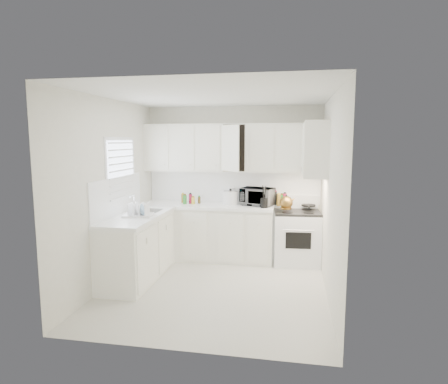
% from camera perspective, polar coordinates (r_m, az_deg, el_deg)
% --- Properties ---
extents(floor, '(3.20, 3.20, 0.00)m').
position_cam_1_polar(floor, '(5.41, -1.35, -14.24)').
color(floor, silver).
rests_on(floor, ground).
extents(ceiling, '(3.20, 3.20, 0.00)m').
position_cam_1_polar(ceiling, '(5.05, -1.45, 14.26)').
color(ceiling, white).
rests_on(ceiling, ground).
extents(wall_back, '(3.00, 0.00, 3.00)m').
position_cam_1_polar(wall_back, '(6.64, 1.37, 1.46)').
color(wall_back, white).
rests_on(wall_back, ground).
extents(wall_front, '(3.00, 0.00, 3.00)m').
position_cam_1_polar(wall_front, '(3.54, -6.61, -4.16)').
color(wall_front, white).
rests_on(wall_front, ground).
extents(wall_left, '(0.00, 3.20, 3.20)m').
position_cam_1_polar(wall_left, '(5.57, -16.70, -0.08)').
color(wall_left, white).
rests_on(wall_left, ground).
extents(wall_right, '(0.00, 3.20, 3.20)m').
position_cam_1_polar(wall_right, '(5.00, 15.71, -0.91)').
color(wall_right, white).
rests_on(wall_right, ground).
extents(window_blinds, '(0.06, 0.96, 1.06)m').
position_cam_1_polar(window_blinds, '(5.85, -15.08, 2.80)').
color(window_blinds, white).
rests_on(window_blinds, wall_left).
extents(lower_cabinets_back, '(2.22, 0.60, 0.90)m').
position_cam_1_polar(lower_cabinets_back, '(6.57, -2.44, -6.15)').
color(lower_cabinets_back, white).
rests_on(lower_cabinets_back, floor).
extents(lower_cabinets_left, '(0.60, 1.60, 0.90)m').
position_cam_1_polar(lower_cabinets_left, '(5.79, -12.79, -8.24)').
color(lower_cabinets_left, white).
rests_on(lower_cabinets_left, floor).
extents(countertop_back, '(2.24, 0.64, 0.05)m').
position_cam_1_polar(countertop_back, '(6.46, -2.48, -2.08)').
color(countertop_back, white).
rests_on(countertop_back, lower_cabinets_back).
extents(countertop_left, '(0.64, 1.62, 0.05)m').
position_cam_1_polar(countertop_left, '(5.68, -12.84, -3.64)').
color(countertop_left, white).
rests_on(countertop_left, lower_cabinets_left).
extents(backsplash_back, '(2.98, 0.02, 0.55)m').
position_cam_1_polar(backsplash_back, '(6.63, 1.36, 0.81)').
color(backsplash_back, white).
rests_on(backsplash_back, wall_back).
extents(backsplash_left, '(0.02, 1.60, 0.55)m').
position_cam_1_polar(backsplash_left, '(5.75, -15.69, -0.56)').
color(backsplash_left, white).
rests_on(backsplash_left, wall_left).
extents(upper_cabinets_back, '(3.00, 0.33, 0.80)m').
position_cam_1_polar(upper_cabinets_back, '(6.45, 1.16, 3.07)').
color(upper_cabinets_back, white).
rests_on(upper_cabinets_back, wall_back).
extents(upper_cabinets_right, '(0.33, 0.90, 0.80)m').
position_cam_1_polar(upper_cabinets_right, '(5.77, 13.39, 2.30)').
color(upper_cabinets_right, white).
rests_on(upper_cabinets_right, wall_right).
extents(sink, '(0.42, 0.38, 0.30)m').
position_cam_1_polar(sink, '(5.97, -11.58, -1.63)').
color(sink, gray).
rests_on(sink, countertop_left).
extents(stove, '(0.77, 0.65, 1.13)m').
position_cam_1_polar(stove, '(6.38, 10.86, -5.64)').
color(stove, white).
rests_on(stove, floor).
extents(tea_kettle, '(0.31, 0.29, 0.24)m').
position_cam_1_polar(tea_kettle, '(6.13, 9.31, -1.43)').
color(tea_kettle, olive).
rests_on(tea_kettle, stove).
extents(frying_pan, '(0.23, 0.39, 0.04)m').
position_cam_1_polar(frying_pan, '(6.47, 12.53, -1.90)').
color(frying_pan, black).
rests_on(frying_pan, stove).
extents(microwave, '(0.59, 0.43, 0.35)m').
position_cam_1_polar(microwave, '(6.37, 5.04, -0.39)').
color(microwave, gray).
rests_on(microwave, countertop_back).
extents(rice_cooker, '(0.29, 0.29, 0.27)m').
position_cam_1_polar(rice_cooker, '(6.44, 0.97, -0.68)').
color(rice_cooker, white).
rests_on(rice_cooker, countertop_back).
extents(paper_towel, '(0.12, 0.12, 0.27)m').
position_cam_1_polar(paper_towel, '(6.59, 1.15, -0.47)').
color(paper_towel, white).
rests_on(paper_towel, countertop_back).
extents(utensil_crock, '(0.15, 0.15, 0.37)m').
position_cam_1_polar(utensil_crock, '(6.13, 6.04, -0.65)').
color(utensil_crock, black).
rests_on(utensil_crock, countertop_back).
extents(dish_rack, '(0.44, 0.35, 0.22)m').
position_cam_1_polar(dish_rack, '(5.56, -12.77, -2.47)').
color(dish_rack, white).
rests_on(dish_rack, countertop_left).
extents(spice_left_0, '(0.06, 0.06, 0.13)m').
position_cam_1_polar(spice_left_0, '(6.68, -6.09, -1.00)').
color(spice_left_0, olive).
rests_on(spice_left_0, countertop_back).
extents(spice_left_1, '(0.06, 0.06, 0.13)m').
position_cam_1_polar(spice_left_1, '(6.58, -5.69, -1.14)').
color(spice_left_1, '#2A802B').
rests_on(spice_left_1, countertop_back).
extents(spice_left_2, '(0.06, 0.06, 0.13)m').
position_cam_1_polar(spice_left_2, '(6.64, -4.85, -1.04)').
color(spice_left_2, '#AE173E').
rests_on(spice_left_2, countertop_back).
extents(spice_left_3, '(0.06, 0.06, 0.13)m').
position_cam_1_polar(spice_left_3, '(6.54, -4.42, -1.17)').
color(spice_left_3, gold).
rests_on(spice_left_3, countertop_back).
extents(spice_left_4, '(0.06, 0.06, 0.13)m').
position_cam_1_polar(spice_left_4, '(6.60, -3.59, -1.07)').
color(spice_left_4, brown).
rests_on(spice_left_4, countertop_back).
extents(sauce_right_0, '(0.06, 0.06, 0.19)m').
position_cam_1_polar(sauce_right_0, '(6.47, 6.26, -1.02)').
color(sauce_right_0, '#AE173E').
rests_on(sauce_right_0, countertop_back).
extents(sauce_right_1, '(0.06, 0.06, 0.19)m').
position_cam_1_polar(sauce_right_1, '(6.40, 6.72, -1.12)').
color(sauce_right_1, gold).
rests_on(sauce_right_1, countertop_back).
extents(sauce_right_2, '(0.06, 0.06, 0.19)m').
position_cam_1_polar(sauce_right_2, '(6.46, 7.23, -1.05)').
color(sauce_right_2, brown).
rests_on(sauce_right_2, countertop_back).
extents(sauce_right_3, '(0.06, 0.06, 0.19)m').
position_cam_1_polar(sauce_right_3, '(6.40, 7.70, -1.14)').
color(sauce_right_3, black).
rests_on(sauce_right_3, countertop_back).
extents(sauce_right_4, '(0.06, 0.06, 0.19)m').
position_cam_1_polar(sauce_right_4, '(6.46, 8.21, -1.07)').
color(sauce_right_4, olive).
rests_on(sauce_right_4, countertop_back).
extents(sauce_right_5, '(0.06, 0.06, 0.19)m').
position_cam_1_polar(sauce_right_5, '(6.40, 8.68, -1.17)').
color(sauce_right_5, '#2A802B').
rests_on(sauce_right_5, countertop_back).
extents(sauce_right_6, '(0.06, 0.06, 0.19)m').
position_cam_1_polar(sauce_right_6, '(6.45, 9.19, -1.10)').
color(sauce_right_6, '#AE173E').
rests_on(sauce_right_6, countertop_back).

